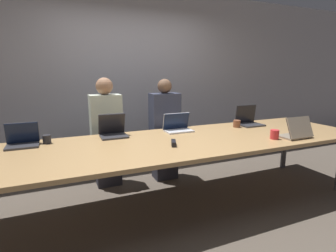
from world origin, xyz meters
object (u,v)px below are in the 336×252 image
object	(u,v)px
laptop_near_right	(296,132)
person_far_center	(165,132)
laptop_far_right	(248,119)
laptop_far_center	(177,126)
laptop_far_left	(22,139)
laptop_far_midleft	(113,130)
cup_far_right	(237,124)
cup_near_right	(275,134)
stapler	(174,143)
cup_far_left	(47,139)
person_far_midleft	(107,134)

from	to	relation	value
laptop_near_right	person_far_center	bearing A→B (deg)	-48.53
laptop_near_right	laptop_far_right	size ratio (longest dim) A/B	1.00
laptop_far_center	laptop_far_left	xyz separation A→B (m)	(-1.74, 0.01, 0.00)
laptop_far_midleft	laptop_far_right	xyz separation A→B (m)	(1.90, -0.08, 0.00)
laptop_far_midleft	person_far_center	distance (m)	0.88
laptop_far_left	cup_far_right	bearing A→B (deg)	-2.35
cup_near_right	stapler	bearing A→B (deg)	170.02
laptop_far_left	cup_far_left	bearing A→B (deg)	0.17
laptop_far_left	laptop_far_midleft	bearing A→B (deg)	2.69
cup_far_left	person_far_center	bearing A→B (deg)	14.59
laptop_far_left	stapler	bearing A→B (deg)	-22.64
person_far_midleft	cup_near_right	bearing A→B (deg)	-37.97
person_far_midleft	cup_far_left	xyz separation A→B (m)	(-0.70, -0.49, 0.12)
laptop_far_center	laptop_far_left	size ratio (longest dim) A/B	1.13
person_far_midleft	laptop_far_left	world-z (taller)	person_far_midleft
laptop_far_right	person_far_center	world-z (taller)	person_far_center
person_far_midleft	cup_far_left	bearing A→B (deg)	-145.39
cup_near_right	laptop_far_left	xyz separation A→B (m)	(-2.57, 0.79, 0.02)
laptop_far_right	laptop_far_left	world-z (taller)	laptop_far_right
laptop_far_right	stapler	world-z (taller)	laptop_far_right
person_far_midleft	person_far_center	xyz separation A→B (m)	(0.80, -0.09, -0.02)
cup_near_right	cup_far_left	distance (m)	2.47
person_far_midleft	laptop_near_right	xyz separation A→B (m)	(1.90, -1.34, 0.14)
laptop_far_midleft	cup_far_left	bearing A→B (deg)	-176.51
cup_near_right	laptop_far_center	xyz separation A→B (m)	(-0.83, 0.79, 0.01)
person_far_midleft	person_far_center	world-z (taller)	person_far_midleft
cup_far_left	cup_near_right	bearing A→B (deg)	-18.72
laptop_near_right	laptop_far_left	distance (m)	2.95
laptop_far_right	person_far_center	xyz separation A→B (m)	(-1.10, 0.42, -0.17)
person_far_midleft	cup_far_right	world-z (taller)	person_far_midleft
laptop_far_center	person_far_midleft	bearing A→B (deg)	148.63
laptop_far_midleft	cup_near_right	world-z (taller)	laptop_far_midleft
person_far_center	cup_far_left	bearing A→B (deg)	-165.41
cup_far_left	laptop_far_right	bearing A→B (deg)	-0.71
person_far_midleft	laptop_far_center	size ratio (longest dim) A/B	4.14
laptop_near_right	laptop_far_left	xyz separation A→B (m)	(-2.83, 0.86, -0.00)
laptop_far_right	laptop_far_center	world-z (taller)	laptop_far_right
cup_near_right	person_far_midleft	bearing A→B (deg)	142.03
laptop_far_center	laptop_far_midleft	bearing A→B (deg)	176.45
cup_near_right	cup_far_right	size ratio (longest dim) A/B	1.08
cup_far_right	person_far_midleft	bearing A→B (deg)	160.28
laptop_far_midleft	cup_far_right	distance (m)	1.66
laptop_near_right	stapler	size ratio (longest dim) A/B	2.16
laptop_far_midleft	person_far_midleft	world-z (taller)	person_far_midleft
stapler	cup_far_left	bearing A→B (deg)	175.19
cup_near_right	person_far_center	xyz separation A→B (m)	(-0.84, 1.18, -0.14)
laptop_near_right	person_far_center	xyz separation A→B (m)	(-1.10, 1.25, -0.16)
cup_near_right	laptop_far_right	size ratio (longest dim) A/B	0.31
laptop_far_center	person_far_center	xyz separation A→B (m)	(-0.01, 0.40, -0.16)
laptop_near_right	laptop_far_center	xyz separation A→B (m)	(-1.09, 0.85, -0.00)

